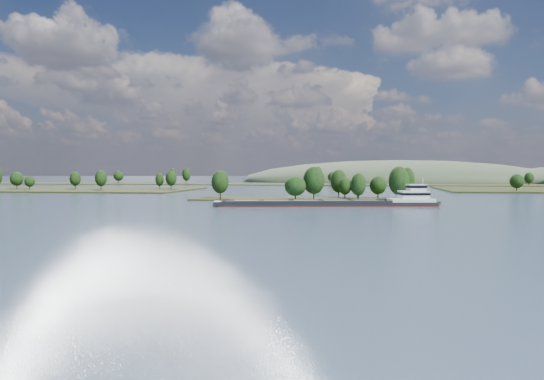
# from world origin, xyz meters

# --- Properties ---
(ground) EXTENTS (1800.00, 1800.00, 0.00)m
(ground) POSITION_xyz_m (0.00, 120.00, 0.00)
(ground) COLOR #324557
(ground) RESTS_ON ground
(tree_island) EXTENTS (100.00, 31.10, 14.62)m
(tree_island) POSITION_xyz_m (5.81, 178.09, 4.25)
(tree_island) COLOR black
(tree_island) RESTS_ON ground
(back_shoreline) EXTENTS (900.00, 60.00, 15.59)m
(back_shoreline) POSITION_xyz_m (7.38, 399.67, 0.69)
(back_shoreline) COLOR black
(back_shoreline) RESTS_ON ground
(hill_west) EXTENTS (320.00, 160.00, 44.00)m
(hill_west) POSITION_xyz_m (60.00, 500.00, 0.00)
(hill_west) COLOR #404F36
(hill_west) RESTS_ON ground
(cargo_barge) EXTENTS (77.51, 23.00, 10.43)m
(cargo_barge) POSITION_xyz_m (12.92, 142.87, 1.31)
(cargo_barge) COLOR black
(cargo_barge) RESTS_ON ground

